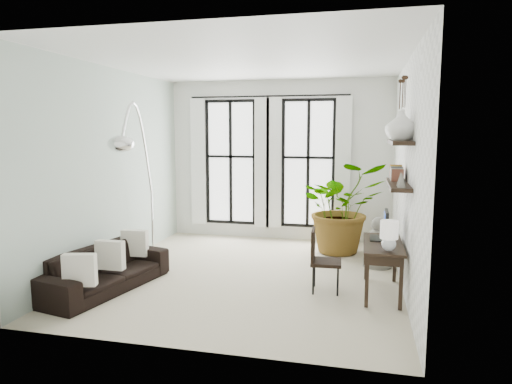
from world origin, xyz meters
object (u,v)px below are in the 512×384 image
(desk, at_px, (383,246))
(plant, at_px, (342,207))
(buddha, at_px, (378,246))
(desk_chair, at_px, (320,256))
(sofa, at_px, (104,269))
(arc_lamp, at_px, (137,142))

(desk, bearing_deg, plant, 106.53)
(plant, xyz_separation_m, desk, (0.64, -2.14, -0.15))
(buddha, bearing_deg, plant, 128.04)
(desk_chair, height_order, buddha, desk_chair)
(sofa, xyz_separation_m, buddha, (3.73, 1.99, 0.06))
(sofa, height_order, buddha, buddha)
(plant, xyz_separation_m, desk_chair, (-0.19, -2.15, -0.34))
(desk, xyz_separation_m, arc_lamp, (-3.65, 0.23, 1.36))
(desk, bearing_deg, desk_chair, -179.24)
(desk, height_order, arc_lamp, arc_lamp)
(sofa, relative_size, buddha, 2.40)
(sofa, bearing_deg, desk_chair, -65.95)
(desk_chair, bearing_deg, arc_lamp, 172.22)
(plant, height_order, arc_lamp, arc_lamp)
(desk, relative_size, desk_chair, 1.39)
(sofa, relative_size, arc_lamp, 0.75)
(desk, xyz_separation_m, desk_chair, (-0.82, -0.01, -0.19))
(arc_lamp, height_order, buddha, arc_lamp)
(sofa, relative_size, desk, 1.64)
(desk, height_order, buddha, desk)
(sofa, distance_m, desk, 3.82)
(desk_chair, bearing_deg, buddha, 56.41)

